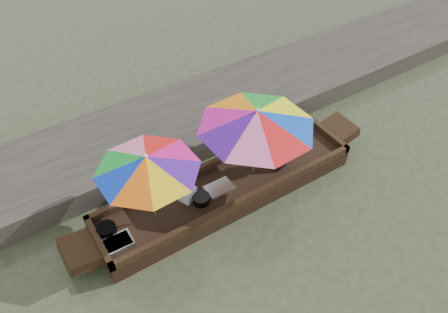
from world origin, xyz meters
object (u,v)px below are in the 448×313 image
cooking_pot (107,230)px  vendor (281,142)px  tray_scallop (219,188)px  umbrella_bow (151,189)px  umbrella_stern (255,142)px  charcoal_grill (201,199)px  boat_hull (227,190)px  supply_bag (188,194)px  tray_crayfish (117,244)px

cooking_pot → vendor: vendor is taller
tray_scallop → umbrella_bow: bearing=178.7°
umbrella_stern → charcoal_grill: bearing=-174.7°
boat_hull → tray_scallop: (-0.19, -0.03, 0.21)m
supply_bag → boat_hull: bearing=-6.3°
boat_hull → charcoal_grill: 0.68m
boat_hull → vendor: bearing=-4.2°
charcoal_grill → umbrella_stern: size_ratio=0.14×
supply_bag → umbrella_stern: (1.41, -0.09, 0.65)m
vendor → cooking_pot: bearing=-35.0°
umbrella_bow → umbrella_stern: size_ratio=0.80×
tray_scallop → umbrella_bow: 1.50m
boat_hull → tray_scallop: size_ratio=9.91×
tray_crayfish → supply_bag: supply_bag is taller
supply_bag → umbrella_stern: 1.55m
tray_crayfish → vendor: (3.45, 0.08, 0.53)m
cooking_pot → tray_crayfish: (0.05, -0.32, -0.04)m
charcoal_grill → supply_bag: (-0.17, 0.20, 0.06)m
boat_hull → umbrella_bow: bearing=180.0°
charcoal_grill → umbrella_bow: bearing=172.3°
tray_crayfish → tray_scallop: bearing=3.7°
cooking_pot → tray_scallop: 2.15m
tray_crayfish → umbrella_bow: size_ratio=0.30×
charcoal_grill → tray_crayfish: bearing=-178.2°
cooking_pot → umbrella_stern: size_ratio=0.15×
cooking_pot → supply_bag: 1.54m
vendor → supply_bag: bearing=-36.2°
cooking_pot → umbrella_bow: 1.10m
charcoal_grill → umbrella_bow: 1.12m
umbrella_bow → tray_scallop: bearing=-1.3°
tray_scallop → vendor: size_ratio=0.45×
tray_scallop → vendor: 1.46m
boat_hull → charcoal_grill: charcoal_grill is taller
umbrella_bow → boat_hull: bearing=0.0°
cooking_pot → tray_crayfish: cooking_pot is taller
cooking_pot → supply_bag: (1.54, -0.06, 0.04)m
umbrella_stern → umbrella_bow: bearing=180.0°
boat_hull → umbrella_bow: size_ratio=3.01×
supply_bag → umbrella_stern: umbrella_stern is taller
cooking_pot → umbrella_bow: size_ratio=0.19×
tray_crayfish → supply_bag: bearing=9.7°
charcoal_grill → vendor: bearing=1.0°
umbrella_bow → supply_bag: bearing=7.2°
tray_crayfish → umbrella_stern: size_ratio=0.24×
tray_crayfish → umbrella_bow: 1.09m
umbrella_stern → vendor: bearing=-8.8°
umbrella_bow → tray_crayfish: bearing=-168.2°
supply_bag → umbrella_bow: umbrella_bow is taller
tray_crayfish → vendor: bearing=1.3°
supply_bag → vendor: vendor is taller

